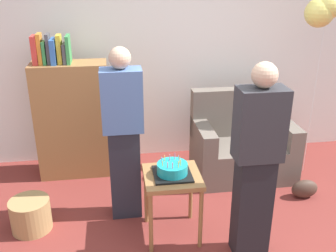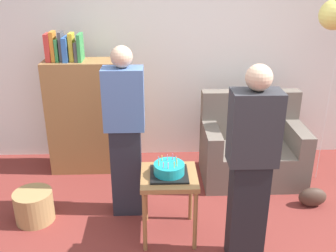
{
  "view_description": "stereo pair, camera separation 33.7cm",
  "coord_description": "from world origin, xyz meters",
  "px_view_note": "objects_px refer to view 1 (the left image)",
  "views": [
    {
      "loc": [
        -0.68,
        -2.49,
        2.24
      ],
      "look_at": [
        -0.23,
        0.6,
        0.95
      ],
      "focal_mm": 41.39,
      "sensor_mm": 36.0,
      "label": 1
    },
    {
      "loc": [
        -0.34,
        -2.52,
        2.24
      ],
      "look_at": [
        -0.23,
        0.6,
        0.95
      ],
      "focal_mm": 41.39,
      "sensor_mm": 36.0,
      "label": 2
    }
  ],
  "objects_px": {
    "couch": "(242,146)",
    "side_table": "(172,184)",
    "person_blowing_candles": "(123,135)",
    "handbag": "(304,189)",
    "wicker_basket": "(31,215)",
    "birthday_cake": "(172,170)",
    "bookshelf": "(73,117)",
    "person_holding_cake": "(256,164)",
    "balloon_bunch": "(323,10)"
  },
  "relations": [
    {
      "from": "birthday_cake",
      "to": "balloon_bunch",
      "type": "bearing_deg",
      "value": 27.72
    },
    {
      "from": "wicker_basket",
      "to": "bookshelf",
      "type": "bearing_deg",
      "value": 71.84
    },
    {
      "from": "couch",
      "to": "side_table",
      "type": "distance_m",
      "value": 1.4
    },
    {
      "from": "wicker_basket",
      "to": "person_blowing_candles",
      "type": "bearing_deg",
      "value": 8.23
    },
    {
      "from": "wicker_basket",
      "to": "handbag",
      "type": "height_order",
      "value": "wicker_basket"
    },
    {
      "from": "side_table",
      "to": "birthday_cake",
      "type": "bearing_deg",
      "value": -117.51
    },
    {
      "from": "couch",
      "to": "person_blowing_candles",
      "type": "bearing_deg",
      "value": -155.13
    },
    {
      "from": "birthday_cake",
      "to": "handbag",
      "type": "distance_m",
      "value": 1.6
    },
    {
      "from": "bookshelf",
      "to": "person_holding_cake",
      "type": "relative_size",
      "value": 0.99
    },
    {
      "from": "side_table",
      "to": "person_blowing_candles",
      "type": "distance_m",
      "value": 0.63
    },
    {
      "from": "wicker_basket",
      "to": "balloon_bunch",
      "type": "xyz_separation_m",
      "value": [
        2.89,
        0.6,
        1.69
      ]
    },
    {
      "from": "person_holding_cake",
      "to": "balloon_bunch",
      "type": "relative_size",
      "value": 0.81
    },
    {
      "from": "bookshelf",
      "to": "birthday_cake",
      "type": "bearing_deg",
      "value": -54.29
    },
    {
      "from": "birthday_cake",
      "to": "wicker_basket",
      "type": "distance_m",
      "value": 1.38
    },
    {
      "from": "person_blowing_candles",
      "to": "handbag",
      "type": "xyz_separation_m",
      "value": [
        1.84,
        0.01,
        -0.73
      ]
    },
    {
      "from": "person_blowing_candles",
      "to": "balloon_bunch",
      "type": "relative_size",
      "value": 0.81
    },
    {
      "from": "side_table",
      "to": "person_blowing_candles",
      "type": "relative_size",
      "value": 0.37
    },
    {
      "from": "couch",
      "to": "wicker_basket",
      "type": "bearing_deg",
      "value": -161.32
    },
    {
      "from": "bookshelf",
      "to": "side_table",
      "type": "xyz_separation_m",
      "value": [
        0.92,
        -1.29,
        -0.17
      ]
    },
    {
      "from": "side_table",
      "to": "wicker_basket",
      "type": "xyz_separation_m",
      "value": [
        -1.26,
        0.25,
        -0.36
      ]
    },
    {
      "from": "side_table",
      "to": "person_holding_cake",
      "type": "height_order",
      "value": "person_holding_cake"
    },
    {
      "from": "bookshelf",
      "to": "balloon_bunch",
      "type": "xyz_separation_m",
      "value": [
        2.55,
        -0.43,
        1.16
      ]
    },
    {
      "from": "bookshelf",
      "to": "person_holding_cake",
      "type": "distance_m",
      "value": 2.22
    },
    {
      "from": "bookshelf",
      "to": "person_holding_cake",
      "type": "xyz_separation_m",
      "value": [
        1.53,
        -1.6,
        0.15
      ]
    },
    {
      "from": "person_blowing_candles",
      "to": "wicker_basket",
      "type": "distance_m",
      "value": 1.12
    },
    {
      "from": "birthday_cake",
      "to": "person_holding_cake",
      "type": "relative_size",
      "value": 0.2
    },
    {
      "from": "wicker_basket",
      "to": "handbag",
      "type": "distance_m",
      "value": 2.72
    },
    {
      "from": "couch",
      "to": "handbag",
      "type": "xyz_separation_m",
      "value": [
        0.49,
        -0.62,
        -0.24
      ]
    },
    {
      "from": "wicker_basket",
      "to": "handbag",
      "type": "xyz_separation_m",
      "value": [
        2.72,
        0.14,
        -0.05
      ]
    },
    {
      "from": "person_blowing_candles",
      "to": "handbag",
      "type": "height_order",
      "value": "person_blowing_candles"
    },
    {
      "from": "bookshelf",
      "to": "side_table",
      "type": "distance_m",
      "value": 1.59
    },
    {
      "from": "wicker_basket",
      "to": "couch",
      "type": "bearing_deg",
      "value": 18.68
    },
    {
      "from": "birthday_cake",
      "to": "handbag",
      "type": "relative_size",
      "value": 1.14
    },
    {
      "from": "birthday_cake",
      "to": "person_holding_cake",
      "type": "height_order",
      "value": "person_holding_cake"
    },
    {
      "from": "side_table",
      "to": "balloon_bunch",
      "type": "bearing_deg",
      "value": 27.72
    },
    {
      "from": "bookshelf",
      "to": "birthday_cake",
      "type": "distance_m",
      "value": 1.58
    },
    {
      "from": "couch",
      "to": "balloon_bunch",
      "type": "xyz_separation_m",
      "value": [
        0.67,
        -0.15,
        1.5
      ]
    },
    {
      "from": "person_blowing_candles",
      "to": "wicker_basket",
      "type": "xyz_separation_m",
      "value": [
        -0.87,
        -0.13,
        -0.68
      ]
    },
    {
      "from": "side_table",
      "to": "person_holding_cake",
      "type": "xyz_separation_m",
      "value": [
        0.6,
        -0.32,
        0.32
      ]
    },
    {
      "from": "bookshelf",
      "to": "handbag",
      "type": "relative_size",
      "value": 5.76
    },
    {
      "from": "side_table",
      "to": "wicker_basket",
      "type": "bearing_deg",
      "value": 168.7
    },
    {
      "from": "side_table",
      "to": "birthday_cake",
      "type": "relative_size",
      "value": 1.89
    },
    {
      "from": "balloon_bunch",
      "to": "bookshelf",
      "type": "bearing_deg",
      "value": 170.46
    },
    {
      "from": "handbag",
      "to": "balloon_bunch",
      "type": "relative_size",
      "value": 0.14
    },
    {
      "from": "couch",
      "to": "side_table",
      "type": "bearing_deg",
      "value": -133.79
    },
    {
      "from": "bookshelf",
      "to": "wicker_basket",
      "type": "distance_m",
      "value": 1.21
    },
    {
      "from": "person_blowing_candles",
      "to": "handbag",
      "type": "bearing_deg",
      "value": -10.9
    },
    {
      "from": "couch",
      "to": "handbag",
      "type": "height_order",
      "value": "couch"
    },
    {
      "from": "bookshelf",
      "to": "couch",
      "type": "bearing_deg",
      "value": -8.44
    },
    {
      "from": "couch",
      "to": "bookshelf",
      "type": "distance_m",
      "value": 1.94
    }
  ]
}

